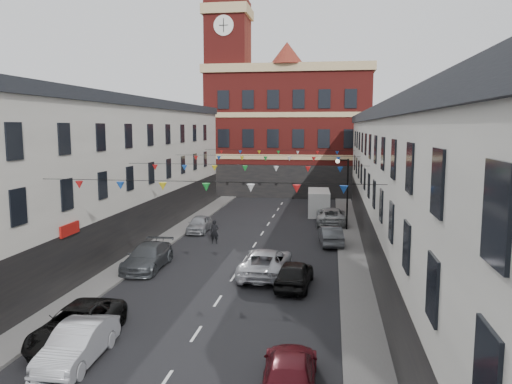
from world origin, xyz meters
The scene contains 20 objects.
ground centered at (0.00, 0.00, 0.00)m, with size 160.00×160.00×0.00m, color black.
pavement_left centered at (-6.90, 2.00, 0.07)m, with size 1.80×64.00×0.15m, color #605E5B.
pavement_right centered at (6.90, 2.00, 0.07)m, with size 1.80×64.00×0.15m, color #605E5B.
terrace_left centered at (-11.78, 1.00, 5.35)m, with size 8.40×56.00×10.70m.
terrace_right centered at (11.78, 1.00, 4.85)m, with size 8.40×56.00×9.70m.
civic_building centered at (0.00, 37.95, 8.14)m, with size 20.60×13.30×18.50m.
clock_tower centered at (-7.50, 35.00, 14.93)m, with size 5.60×5.60×30.00m.
distant_hill centered at (-4.00, 62.00, 5.00)m, with size 40.00×14.00×10.00m, color #334F25.
street_lamp centered at (6.55, 14.00, 3.90)m, with size 1.10×0.36×6.00m.
car_left_b centered at (-3.60, -11.11, 0.72)m, with size 1.52×4.36×1.44m, color silver.
car_left_c centered at (-4.50, -9.45, 0.72)m, with size 2.38×5.16×1.43m, color black.
car_left_d centered at (-5.50, 0.92, 0.75)m, with size 2.09×5.15×1.49m, color #42464A.
car_left_e centered at (-5.18, 11.74, 0.67)m, with size 1.59×3.95×1.35m, color gray.
car_right_c centered at (4.24, -11.83, 0.64)m, with size 1.80×4.44×1.29m, color #5D121B.
car_right_d centered at (3.60, -1.27, 0.75)m, with size 1.76×4.38×1.49m, color black.
car_right_e centered at (5.50, 8.90, 0.70)m, with size 1.49×4.27×1.41m, color #4B4E52.
car_right_f centered at (5.50, 16.65, 0.76)m, with size 2.53×5.49×1.53m, color #A4A6A8.
moving_car centered at (1.80, 0.59, 0.80)m, with size 2.64×5.73×1.59m, color silver.
white_van centered at (4.28, 21.71, 1.19)m, with size 2.06×5.36×2.37m, color silver.
pedestrian centered at (-3.00, 7.97, 0.88)m, with size 0.64×0.42×1.76m, color black.
Camera 1 is at (5.47, -27.29, 8.61)m, focal length 35.00 mm.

